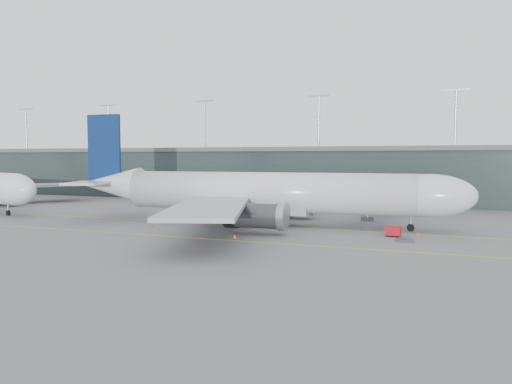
% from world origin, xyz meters
% --- Properties ---
extents(ground, '(320.00, 320.00, 0.00)m').
position_xyz_m(ground, '(0.00, 0.00, 0.00)').
color(ground, '#555559').
rests_on(ground, ground).
extents(taxiline_a, '(160.00, 0.25, 0.02)m').
position_xyz_m(taxiline_a, '(0.00, -4.00, 0.01)').
color(taxiline_a, gold).
rests_on(taxiline_a, ground).
extents(taxiline_b, '(160.00, 0.25, 0.02)m').
position_xyz_m(taxiline_b, '(0.00, -20.00, 0.01)').
color(taxiline_b, gold).
rests_on(taxiline_b, ground).
extents(taxiline_lead_main, '(0.25, 60.00, 0.02)m').
position_xyz_m(taxiline_lead_main, '(5.00, 20.00, 0.01)').
color(taxiline_lead_main, gold).
rests_on(taxiline_lead_main, ground).
extents(taxiline_lead_adj, '(0.25, 60.00, 0.02)m').
position_xyz_m(taxiline_lead_adj, '(-75.00, 20.00, 0.01)').
color(taxiline_lead_adj, gold).
rests_on(taxiline_lead_adj, ground).
extents(terminal, '(240.00, 36.00, 29.00)m').
position_xyz_m(terminal, '(-0.00, 58.00, 7.62)').
color(terminal, '#1E2929').
rests_on(terminal, ground).
extents(main_aircraft, '(74.79, 70.27, 20.98)m').
position_xyz_m(main_aircraft, '(7.21, -2.20, 5.89)').
color(main_aircraft, silver).
rests_on(main_aircraft, ground).
extents(jet_bridge, '(11.06, 44.63, 6.83)m').
position_xyz_m(jet_bridge, '(25.56, 24.70, 5.11)').
color(jet_bridge, '#292A2E').
rests_on(jet_bridge, ground).
extents(gse_cart, '(2.39, 1.59, 1.58)m').
position_xyz_m(gse_cart, '(30.75, -7.64, 0.88)').
color(gse_cart, '#AF0C1B').
rests_on(gse_cart, ground).
extents(baggage_dolly, '(2.77, 2.29, 0.26)m').
position_xyz_m(baggage_dolly, '(32.75, -11.60, 0.16)').
color(baggage_dolly, '#37363B').
rests_on(baggage_dolly, ground).
extents(uld_a, '(2.29, 2.11, 1.68)m').
position_xyz_m(uld_a, '(-4.26, 10.40, 0.88)').
color(uld_a, '#36373B').
rests_on(uld_a, ground).
extents(uld_b, '(2.38, 2.13, 1.81)m').
position_xyz_m(uld_b, '(-1.71, 11.63, 0.95)').
color(uld_b, '#36373B').
rests_on(uld_b, ground).
extents(uld_c, '(2.67, 2.44, 1.97)m').
position_xyz_m(uld_c, '(-0.35, 11.16, 1.04)').
color(uld_c, '#36373B').
rests_on(uld_c, ground).
extents(cone_nose, '(0.41, 0.41, 0.65)m').
position_xyz_m(cone_nose, '(34.27, -5.59, 0.32)').
color(cone_nose, '#E74B0C').
rests_on(cone_nose, ground).
extents(cone_wing_stbd, '(0.41, 0.41, 0.65)m').
position_xyz_m(cone_wing_stbd, '(8.41, -18.13, 0.33)').
color(cone_wing_stbd, orange).
rests_on(cone_wing_stbd, ground).
extents(cone_wing_port, '(0.44, 0.44, 0.70)m').
position_xyz_m(cone_wing_port, '(11.19, 12.78, 0.35)').
color(cone_wing_port, orange).
rests_on(cone_wing_port, ground).
extents(cone_tail, '(0.39, 0.39, 0.61)m').
position_xyz_m(cone_tail, '(-9.76, -12.78, 0.31)').
color(cone_tail, '#CA3E0B').
rests_on(cone_tail, ground).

